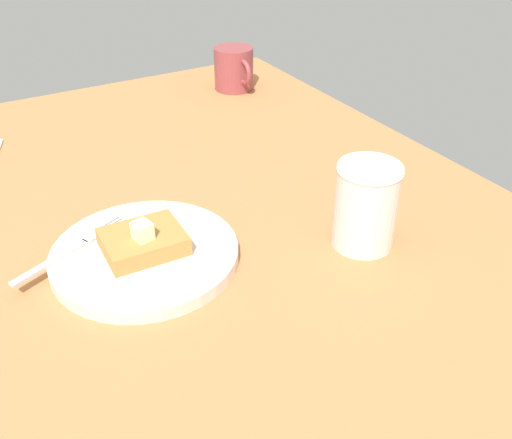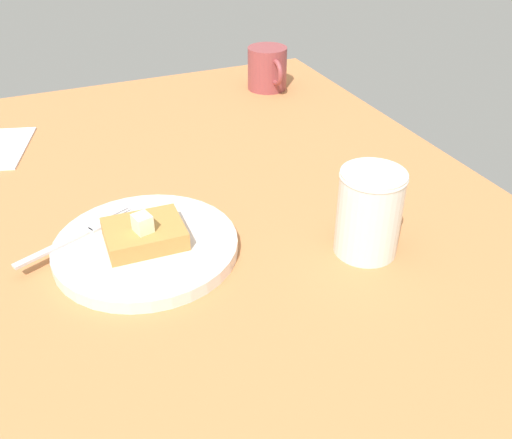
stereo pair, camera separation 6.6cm
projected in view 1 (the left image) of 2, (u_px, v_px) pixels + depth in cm
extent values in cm
cube|color=#BC7745|center=(95.00, 254.00, 69.40)|extent=(109.09, 109.09, 1.95)
cylinder|color=silver|center=(145.00, 255.00, 66.24)|extent=(21.75, 21.75, 1.58)
torus|color=#363831|center=(145.00, 252.00, 66.03)|extent=(21.75, 21.75, 0.80)
cube|color=#B5813E|center=(143.00, 241.00, 65.21)|extent=(7.63, 9.25, 2.20)
cube|color=#F3ECC3|center=(142.00, 231.00, 63.24)|extent=(2.46, 2.31, 2.07)
cube|color=silver|center=(50.00, 262.00, 63.44)|extent=(4.86, 9.51, 0.36)
cube|color=silver|center=(95.00, 236.00, 67.78)|extent=(3.14, 3.45, 0.36)
cube|color=silver|center=(109.00, 222.00, 70.22)|extent=(1.59, 3.06, 0.36)
cube|color=silver|center=(113.00, 224.00, 69.95)|extent=(1.59, 3.06, 0.36)
cube|color=silver|center=(116.00, 225.00, 69.68)|extent=(1.59, 3.06, 0.36)
cube|color=silver|center=(119.00, 227.00, 69.40)|extent=(1.59, 3.06, 0.36)
cylinder|color=#491C0E|center=(365.00, 214.00, 67.52)|extent=(6.88, 6.88, 8.10)
cylinder|color=silver|center=(366.00, 206.00, 66.87)|extent=(7.48, 7.48, 10.49)
torus|color=silver|center=(370.00, 170.00, 64.24)|extent=(7.68, 7.68, 0.50)
cylinder|color=#923F41|center=(234.00, 68.00, 112.15)|extent=(7.68, 7.68, 8.19)
torus|color=#923F41|center=(244.00, 72.00, 108.98)|extent=(4.99, 0.90, 4.99)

